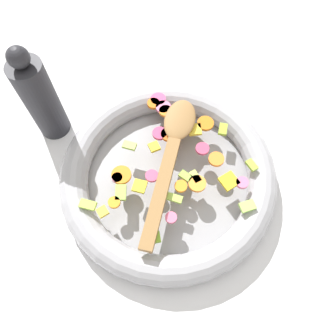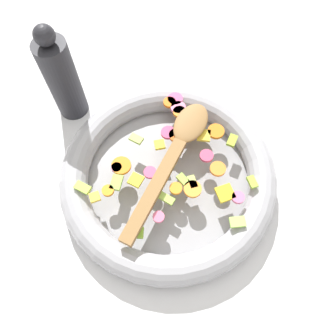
{
  "view_description": "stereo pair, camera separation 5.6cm",
  "coord_description": "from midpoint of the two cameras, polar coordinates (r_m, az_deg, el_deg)",
  "views": [
    {
      "loc": [
        -0.22,
        0.13,
        0.55
      ],
      "look_at": [
        0.0,
        0.0,
        0.05
      ],
      "focal_mm": 35.0,
      "sensor_mm": 36.0,
      "label": 1
    },
    {
      "loc": [
        -0.24,
        0.08,
        0.55
      ],
      "look_at": [
        0.0,
        0.0,
        0.05
      ],
      "focal_mm": 35.0,
      "sensor_mm": 36.0,
      "label": 2
    }
  ],
  "objects": [
    {
      "name": "ground_plane",
      "position": [
        0.61,
        -2.64,
        -2.39
      ],
      "size": [
        4.0,
        4.0,
        0.0
      ],
      "primitive_type": "plane",
      "color": "silver"
    },
    {
      "name": "skillet",
      "position": [
        0.59,
        -2.73,
        -1.5
      ],
      "size": [
        0.39,
        0.39,
        0.05
      ],
      "color": "gray",
      "rests_on": "ground_plane"
    },
    {
      "name": "chopped_vegetables",
      "position": [
        0.57,
        -1.99,
        2.05
      ],
      "size": [
        0.29,
        0.3,
        0.01
      ],
      "color": "orange",
      "rests_on": "skillet"
    },
    {
      "name": "wooden_spoon",
      "position": [
        0.56,
        -2.21,
        2.74
      ],
      "size": [
        0.23,
        0.23,
        0.01
      ],
      "color": "olive",
      "rests_on": "chopped_vegetables"
    },
    {
      "name": "pepper_mill",
      "position": [
        0.64,
        -23.78,
        10.89
      ],
      "size": [
        0.06,
        0.06,
        0.21
      ],
      "color": "#232328",
      "rests_on": "ground_plane"
    }
  ]
}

